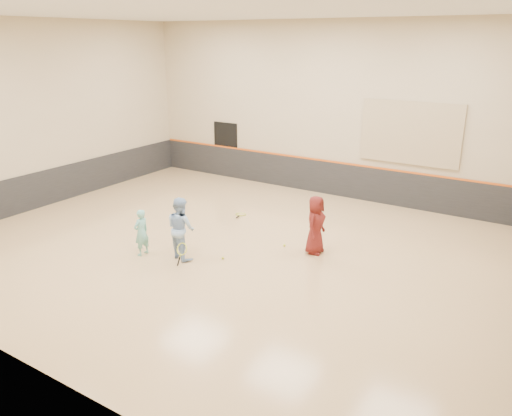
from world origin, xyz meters
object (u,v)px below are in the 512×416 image
Objects in this scene: instructor at (181,228)px; spare_racket at (241,213)px; girl at (141,232)px; young_man at (316,225)px.

instructor is 2.15× the size of spare_racket.
instructor is 3.65m from spare_racket.
instructor reaches higher than spare_racket.
young_man reaches higher than girl.
instructor is (0.99, 0.41, 0.19)m from girl.
girl is 4.00m from spare_racket.
girl is 0.76× the size of instructor.
girl is 0.80× the size of young_man.
young_man is at bearing 127.41° from girl.
girl is at bearing 39.39° from instructor.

